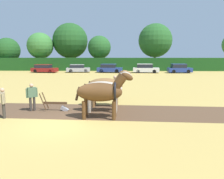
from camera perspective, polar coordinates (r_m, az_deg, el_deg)
ground_plane at (r=10.47m, az=-13.68°, el=-8.76°), size 240.00×240.00×0.00m
plowed_furrow_strip at (r=13.51m, az=-20.82°, el=-5.04°), size 28.61×4.81×0.01m
hedgerow at (r=43.19m, az=-2.09°, el=6.61°), size 72.17×1.35×2.52m
tree_left at (r=51.19m, az=-25.64°, el=9.22°), size 5.14×5.14×6.61m
tree_center_left at (r=48.31m, az=-18.25°, el=10.79°), size 5.35×5.35×7.63m
tree_center at (r=48.73m, az=-10.84°, el=12.36°), size 7.47×7.47×9.78m
tree_center_right at (r=45.74m, az=-3.33°, el=10.91°), size 4.74×4.74×6.98m
tree_right at (r=47.59m, az=11.22°, el=12.44°), size 6.99×6.99×9.55m
draft_horse_lead_left at (r=10.76m, az=-2.74°, el=-0.64°), size 2.94×1.10×2.39m
draft_horse_lead_right at (r=12.04m, az=-1.94°, el=0.20°), size 2.88×0.98×2.34m
draft_horse_trail_left at (r=13.31m, az=-1.35°, el=1.08°), size 2.81×1.07×2.33m
plow at (r=12.82m, az=-14.14°, el=-4.01°), size 1.64×0.48×1.13m
farmer_at_plow at (r=13.09m, az=-20.18°, el=-1.43°), size 0.53×0.44×1.57m
farmer_beside_team at (r=15.30m, az=0.77°, el=1.00°), size 0.47×0.55×1.72m
farmer_onlooker_left at (r=12.20m, az=-26.57°, el=-2.67°), size 0.38×0.58×1.54m
parked_car_far_left at (r=40.45m, az=-17.28°, el=5.22°), size 4.64×2.32×1.44m
parked_car_left at (r=39.54m, az=-8.88°, el=5.43°), size 4.34×2.27×1.41m
parked_car_center_left at (r=38.55m, az=-0.69°, el=5.53°), size 4.53×2.30×1.53m
parked_car_center at (r=38.53m, az=8.77°, el=5.43°), size 4.60×2.20×1.56m
parked_car_center_right at (r=39.58m, az=17.19°, el=5.23°), size 4.09×1.85×1.58m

